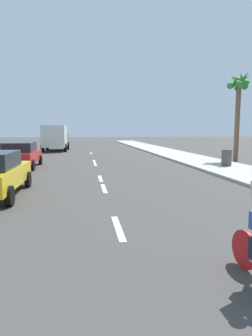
{
  "coord_description": "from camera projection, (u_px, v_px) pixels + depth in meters",
  "views": [
    {
      "loc": [
        -0.79,
        1.61,
        2.32
      ],
      "look_at": [
        0.57,
        10.82,
        1.1
      ],
      "focal_mm": 31.12,
      "sensor_mm": 36.0,
      "label": 1
    }
  ],
  "objects": [
    {
      "name": "ground_plane",
      "position": [
        96.0,
        167.0,
        18.45
      ],
      "size": [
        160.0,
        160.0,
        0.0
      ],
      "primitive_type": "plane",
      "color": "#423F3D"
    },
    {
      "name": "sidewalk_strip",
      "position": [
        199.0,
        161.0,
        21.51
      ],
      "size": [
        3.6,
        80.0,
        0.14
      ],
      "primitive_type": "cube",
      "color": "#B2ADA3",
      "rests_on": "ground"
    },
    {
      "name": "lane_stripe_2",
      "position": [
        118.0,
        228.0,
        6.94
      ],
      "size": [
        0.16,
        1.8,
        0.01
      ],
      "primitive_type": "cube",
      "color": "white",
      "rests_on": "ground"
    },
    {
      "name": "lane_stripe_3",
      "position": [
        104.0,
        188.0,
        11.63
      ],
      "size": [
        0.16,
        1.8,
        0.01
      ],
      "primitive_type": "cube",
      "color": "white",
      "rests_on": "ground"
    },
    {
      "name": "lane_stripe_4",
      "position": [
        100.0,
        179.0,
        13.97
      ],
      "size": [
        0.16,
        1.8,
        0.01
      ],
      "primitive_type": "cube",
      "color": "white",
      "rests_on": "ground"
    },
    {
      "name": "lane_stripe_5",
      "position": [
        95.0,
        164.0,
        19.74
      ],
      "size": [
        0.16,
        1.8,
        0.01
      ],
      "primitive_type": "cube",
      "color": "white",
      "rests_on": "ground"
    },
    {
      "name": "lane_stripe_6",
      "position": [
        94.0,
        161.0,
        21.73
      ],
      "size": [
        0.16,
        1.8,
        0.01
      ],
      "primitive_type": "cube",
      "color": "white",
      "rests_on": "ground"
    },
    {
      "name": "lane_stripe_7",
      "position": [
        91.0,
        153.0,
        29.15
      ],
      "size": [
        0.16,
        1.8,
        0.01
      ],
      "primitive_type": "cube",
      "color": "white",
      "rests_on": "ground"
    },
    {
      "name": "parked_car_red",
      "position": [
        21.0,
        154.0,
        17.89
      ],
      "size": [
        2.07,
        4.48,
        1.57
      ],
      "rotation": [
        0.0,
        0.0,
        -0.0
      ],
      "color": "red",
      "rests_on": "ground"
    },
    {
      "name": "delivery_truck",
      "position": [
        55.0,
        137.0,
        32.44
      ],
      "size": [
        2.75,
        6.28,
        2.8
      ],
      "rotation": [
        0.0,
        0.0,
        -0.02
      ],
      "color": "#23478C",
      "rests_on": "ground"
    },
    {
      "name": "palm_tree_far",
      "position": [
        239.0,
        92.0,
        20.9
      ],
      "size": [
        1.85,
        1.88,
        6.51
      ],
      "color": "brown",
      "rests_on": "ground"
    },
    {
      "name": "trash_bin_far",
      "position": [
        227.0,
        158.0,
        17.78
      ],
      "size": [
        0.6,
        0.6,
        1.0
      ],
      "primitive_type": "cylinder",
      "color": "#47474C",
      "rests_on": "sidewalk_strip"
    }
  ]
}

